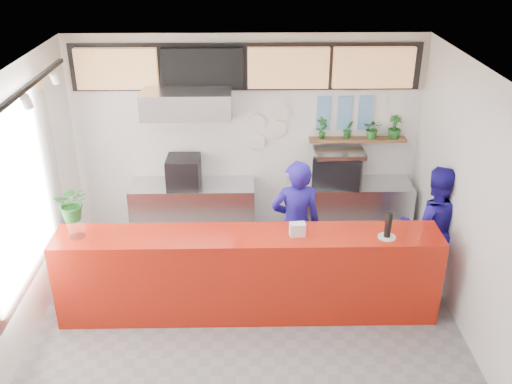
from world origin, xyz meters
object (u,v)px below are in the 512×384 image
(service_counter, at_px, (248,274))
(staff_center, at_px, (296,224))
(panini_oven, at_px, (184,171))
(pepper_mill, at_px, (388,225))
(staff_right, at_px, (432,227))
(espresso_machine, at_px, (338,170))

(service_counter, relative_size, staff_center, 2.57)
(panini_oven, bearing_deg, pepper_mill, -35.56)
(service_counter, distance_m, staff_center, 0.94)
(staff_right, bearing_deg, staff_center, 5.49)
(espresso_machine, distance_m, pepper_mill, 1.92)
(panini_oven, bearing_deg, espresso_machine, 1.63)
(service_counter, xyz_separation_m, staff_right, (2.36, 0.61, 0.28))
(service_counter, height_order, panini_oven, panini_oven)
(panini_oven, distance_m, pepper_mill, 3.14)
(service_counter, distance_m, pepper_mill, 1.75)
(panini_oven, relative_size, pepper_mill, 1.53)
(service_counter, bearing_deg, staff_right, 14.56)
(staff_right, bearing_deg, service_counter, 20.86)
(staff_center, xyz_separation_m, staff_right, (1.75, -0.02, -0.04))
(panini_oven, relative_size, espresso_machine, 0.69)
(panini_oven, height_order, staff_center, staff_center)
(panini_oven, height_order, pepper_mill, pepper_mill)
(service_counter, distance_m, panini_oven, 2.09)
(staff_right, bearing_deg, espresso_machine, -42.34)
(panini_oven, height_order, staff_right, staff_right)
(staff_right, relative_size, pepper_mill, 5.48)
(espresso_machine, distance_m, staff_center, 1.38)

